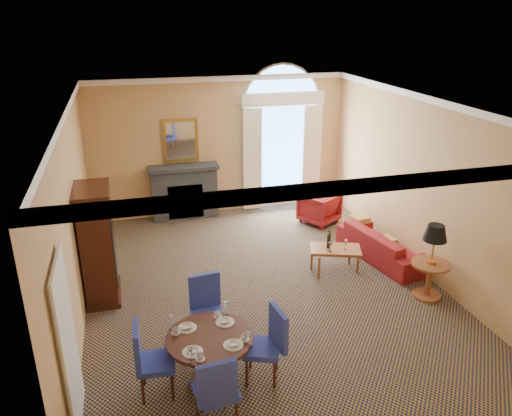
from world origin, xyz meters
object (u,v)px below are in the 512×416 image
object	(u,v)px
side_table	(433,253)
armchair	(319,208)
armoire	(98,246)
coffee_table	(335,250)
dining_table	(210,348)
sofa	(383,245)

from	to	relation	value
side_table	armchair	bearing A→B (deg)	99.46
armoire	coffee_table	distance (m)	4.19
armchair	dining_table	bearing A→B (deg)	22.93
armoire	coffee_table	size ratio (longest dim) A/B	1.89
dining_table	armchair	size ratio (longest dim) A/B	1.44
dining_table	armchair	xyz separation A→B (m)	(3.35, 4.61, -0.18)
armoire	armchair	distance (m)	5.19
dining_table	armchair	world-z (taller)	dining_table
armoire	side_table	bearing A→B (deg)	-15.42
dining_table	sofa	bearing A→B (deg)	33.72
side_table	dining_table	bearing A→B (deg)	-164.13
dining_table	side_table	distance (m)	4.10
dining_table	side_table	xyz separation A→B (m)	(3.93, 1.12, 0.30)
sofa	coffee_table	world-z (taller)	coffee_table
armoire	dining_table	xyz separation A→B (m)	(1.39, -2.58, -0.41)
dining_table	armchair	bearing A→B (deg)	54.01
armchair	side_table	xyz separation A→B (m)	(0.58, -3.49, 0.48)
sofa	side_table	xyz separation A→B (m)	(0.05, -1.47, 0.54)
armoire	armchair	xyz separation A→B (m)	(4.74, 2.02, -0.59)
dining_table	side_table	world-z (taller)	side_table
sofa	dining_table	bearing A→B (deg)	112.00
side_table	sofa	bearing A→B (deg)	91.95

